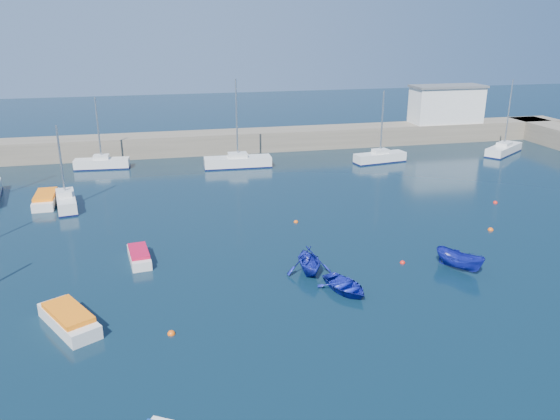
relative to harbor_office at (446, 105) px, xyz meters
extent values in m
plane|color=black|center=(-30.00, -46.00, -5.10)|extent=(220.00, 220.00, 0.00)
cube|color=#6F6554|center=(-30.00, 0.00, -3.80)|extent=(96.00, 4.50, 2.60)
cube|color=silver|center=(0.00, 0.00, 0.00)|extent=(10.00, 4.00, 5.00)
cube|color=silver|center=(-49.49, -20.10, -4.51)|extent=(2.54, 5.86, 1.18)
cylinder|color=#B7BABC|center=(-49.49, -20.10, -0.66)|extent=(0.18, 0.18, 6.52)
cube|color=silver|center=(-47.34, -5.83, -4.52)|extent=(6.33, 2.20, 1.17)
cylinder|color=#B7BABC|center=(-47.34, -5.83, -0.36)|extent=(0.17, 0.17, 7.15)
cube|color=silver|center=(-31.68, -8.77, -4.48)|extent=(7.95, 2.46, 1.23)
cylinder|color=#B7BABC|center=(-31.68, -8.77, 0.66)|extent=(0.18, 0.18, 9.06)
cube|color=silver|center=(-14.30, -10.41, -4.51)|extent=(6.72, 2.83, 1.17)
cylinder|color=#B7BABC|center=(-14.30, -10.41, -0.18)|extent=(0.17, 0.17, 7.49)
cube|color=silver|center=(3.33, -9.73, -4.55)|extent=(7.21, 5.89, 1.10)
cylinder|color=#B7BABC|center=(3.33, -9.73, 0.23)|extent=(0.16, 0.16, 8.46)
cube|color=silver|center=(-46.50, -42.34, -4.70)|extent=(3.89, 5.07, 0.79)
cube|color=orange|center=(-46.50, -42.34, -4.16)|extent=(3.21, 3.97, 0.30)
cube|color=silver|center=(-42.77, -34.02, -4.76)|extent=(1.79, 3.93, 0.68)
cube|color=#B70D31|center=(-42.77, -34.02, -4.30)|extent=(1.61, 2.98, 0.25)
cube|color=silver|center=(-51.53, -18.48, -4.70)|extent=(2.00, 5.34, 0.79)
cube|color=orange|center=(-51.53, -18.48, -4.16)|extent=(1.87, 4.01, 0.30)
imported|color=#161F97|center=(-29.91, -41.77, -4.72)|extent=(3.67, 4.32, 0.76)
imported|color=#161F97|center=(-31.43, -38.63, -4.16)|extent=(3.25, 3.72, 1.89)
imported|color=#161F97|center=(-21.09, -40.47, -4.41)|extent=(3.01, 3.76, 1.38)
sphere|color=#E1510B|center=(-40.95, -44.41, -5.10)|extent=(0.45, 0.45, 0.45)
sphere|color=red|center=(-24.43, -38.58, -5.10)|extent=(0.38, 0.38, 0.38)
sphere|color=#E1510B|center=(-14.49, -34.18, -5.10)|extent=(0.46, 0.46, 0.46)
sphere|color=#E1510B|center=(-29.73, -28.69, -5.10)|extent=(0.39, 0.39, 0.39)
sphere|color=red|center=(-9.85, -27.84, -5.10)|extent=(0.41, 0.41, 0.41)
camera|label=1|loc=(-41.03, -71.31, 11.17)|focal=35.00mm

